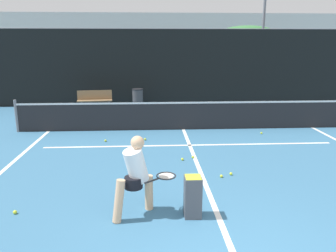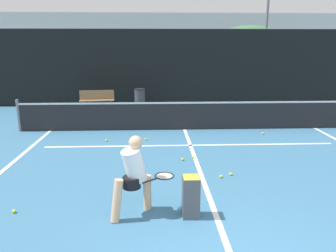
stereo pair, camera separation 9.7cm
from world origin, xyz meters
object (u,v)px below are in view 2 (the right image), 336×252
player_practicing (134,173)px  courtside_bench (97,100)px  parked_car (249,82)px  ball_hopper (191,196)px  trash_bin (140,99)px

player_practicing → courtside_bench: bearing=64.7°
parked_car → ball_hopper: bearing=-109.4°
ball_hopper → trash_bin: (-1.23, 9.54, 0.08)m
ball_hopper → player_practicing: bearing=172.9°
ball_hopper → trash_bin: bearing=97.3°
player_practicing → ball_hopper: 1.01m
player_practicing → trash_bin: player_practicing is taller
player_practicing → courtside_bench: player_practicing is taller
parked_car → player_practicing: bearing=-112.7°
courtside_bench → trash_bin: size_ratio=1.69×
ball_hopper → parked_car: bearing=70.6°
ball_hopper → courtside_bench: 9.81m
player_practicing → courtside_bench: size_ratio=0.91×
ball_hopper → trash_bin: size_ratio=0.79×
player_practicing → courtside_bench: (-2.15, 9.19, -0.28)m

